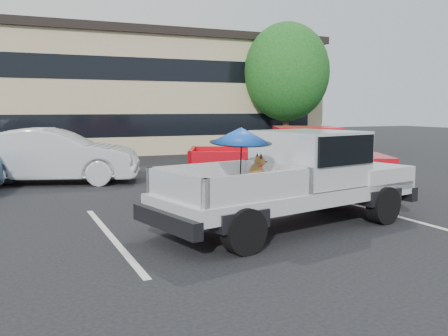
{
  "coord_description": "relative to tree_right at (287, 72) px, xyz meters",
  "views": [
    {
      "loc": [
        -4.69,
        -6.9,
        2.32
      ],
      "look_at": [
        -1.26,
        0.88,
        1.3
      ],
      "focal_mm": 40.0,
      "sensor_mm": 36.0,
      "label": 1
    }
  ],
  "objects": [
    {
      "name": "ground",
      "position": [
        -9.0,
        -16.0,
        -4.21
      ],
      "size": [
        90.0,
        90.0,
        0.0
      ],
      "primitive_type": "plane",
      "color": "black",
      "rests_on": "ground"
    },
    {
      "name": "motel_building",
      "position": [
        -7.0,
        4.99,
        -1.0
      ],
      "size": [
        20.4,
        8.4,
        6.3
      ],
      "color": "#CAB287",
      "rests_on": "ground"
    },
    {
      "name": "stripe_right",
      "position": [
        -6.0,
        -14.0,
        -4.21
      ],
      "size": [
        0.12,
        5.0,
        0.01
      ],
      "primitive_type": "cube",
      "color": "silver",
      "rests_on": "ground"
    },
    {
      "name": "tree_back",
      "position": [
        -3.0,
        8.0,
        0.2
      ],
      "size": [
        4.68,
        4.68,
        7.11
      ],
      "color": "#332114",
      "rests_on": "ground"
    },
    {
      "name": "red_pickup",
      "position": [
        -6.53,
        -11.65,
        -3.21
      ],
      "size": [
        5.87,
        4.02,
        1.83
      ],
      "rotation": [
        0.0,
        0.0,
        -0.42
      ],
      "color": "black",
      "rests_on": "ground"
    },
    {
      "name": "silver_sedan",
      "position": [
        -12.33,
        -6.69,
        -3.35
      ],
      "size": [
        5.5,
        3.31,
        1.71
      ],
      "primitive_type": "imported",
      "rotation": [
        0.0,
        0.0,
        1.26
      ],
      "color": "#B8BCC0",
      "rests_on": "ground"
    },
    {
      "name": "silver_pickup",
      "position": [
        -8.36,
        -14.58,
        -3.16
      ],
      "size": [
        5.98,
        3.15,
        2.06
      ],
      "rotation": [
        0.0,
        0.0,
        0.22
      ],
      "color": "black",
      "rests_on": "ground"
    },
    {
      "name": "tree_right",
      "position": [
        0.0,
        0.0,
        0.0
      ],
      "size": [
        4.46,
        4.46,
        6.78
      ],
      "color": "#332114",
      "rests_on": "ground"
    },
    {
      "name": "stripe_left",
      "position": [
        -12.0,
        -14.0,
        -4.21
      ],
      "size": [
        0.12,
        5.0,
        0.01
      ],
      "primitive_type": "cube",
      "color": "silver",
      "rests_on": "ground"
    }
  ]
}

